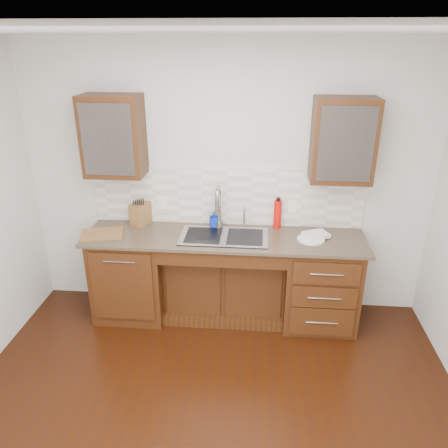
# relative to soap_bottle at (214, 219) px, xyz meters

# --- Properties ---
(ground) EXTENTS (4.00, 3.50, 0.10)m
(ground) POSITION_rel_soap_bottle_xyz_m (0.12, -1.65, -1.04)
(ground) COLOR black
(ceiling) EXTENTS (4.00, 3.50, 0.10)m
(ceiling) POSITION_rel_soap_bottle_xyz_m (0.12, -1.65, 1.76)
(ceiling) COLOR white
(ceiling) RESTS_ON wall_back
(wall_back) EXTENTS (4.00, 0.10, 2.70)m
(wall_back) POSITION_rel_soap_bottle_xyz_m (0.12, 0.15, 0.36)
(wall_back) COLOR silver
(wall_back) RESTS_ON ground
(base_cabinet_left) EXTENTS (0.70, 0.62, 0.88)m
(base_cabinet_left) POSITION_rel_soap_bottle_xyz_m (-0.83, -0.21, -0.55)
(base_cabinet_left) COLOR #593014
(base_cabinet_left) RESTS_ON ground
(base_cabinet_center) EXTENTS (1.20, 0.44, 0.70)m
(base_cabinet_center) POSITION_rel_soap_bottle_xyz_m (0.12, -0.12, -0.64)
(base_cabinet_center) COLOR #593014
(base_cabinet_center) RESTS_ON ground
(base_cabinet_right) EXTENTS (0.70, 0.62, 0.88)m
(base_cabinet_right) POSITION_rel_soap_bottle_xyz_m (1.07, -0.21, -0.55)
(base_cabinet_right) COLOR #593014
(base_cabinet_right) RESTS_ON ground
(countertop) EXTENTS (2.70, 0.65, 0.03)m
(countertop) POSITION_rel_soap_bottle_xyz_m (0.12, -0.22, -0.10)
(countertop) COLOR #84705B
(countertop) RESTS_ON base_cabinet_left
(backsplash) EXTENTS (2.70, 0.02, 0.59)m
(backsplash) POSITION_rel_soap_bottle_xyz_m (0.12, 0.09, 0.21)
(backsplash) COLOR beige
(backsplash) RESTS_ON wall_back
(sink) EXTENTS (0.84, 0.46, 0.19)m
(sink) POSITION_rel_soap_bottle_xyz_m (0.12, -0.24, -0.17)
(sink) COLOR #9E9EA5
(sink) RESTS_ON countertop
(faucet) EXTENTS (0.04, 0.04, 0.40)m
(faucet) POSITION_rel_soap_bottle_xyz_m (0.05, -0.01, 0.12)
(faucet) COLOR #999993
(faucet) RESTS_ON countertop
(filter_tap) EXTENTS (0.02, 0.02, 0.24)m
(filter_tap) POSITION_rel_soap_bottle_xyz_m (0.30, 0.00, 0.04)
(filter_tap) COLOR #999993
(filter_tap) RESTS_ON countertop
(upper_cabinet_left) EXTENTS (0.55, 0.34, 0.75)m
(upper_cabinet_left) POSITION_rel_soap_bottle_xyz_m (-0.93, -0.07, 0.83)
(upper_cabinet_left) COLOR #593014
(upper_cabinet_left) RESTS_ON wall_back
(upper_cabinet_right) EXTENTS (0.55, 0.34, 0.75)m
(upper_cabinet_right) POSITION_rel_soap_bottle_xyz_m (1.17, -0.07, 0.83)
(upper_cabinet_right) COLOR #593014
(upper_cabinet_right) RESTS_ON wall_back
(outlet_left) EXTENTS (0.08, 0.01, 0.12)m
(outlet_left) POSITION_rel_soap_bottle_xyz_m (-0.53, 0.08, 0.13)
(outlet_left) COLOR white
(outlet_left) RESTS_ON backsplash
(outlet_right) EXTENTS (0.08, 0.01, 0.12)m
(outlet_right) POSITION_rel_soap_bottle_xyz_m (0.77, 0.08, 0.13)
(outlet_right) COLOR white
(outlet_right) RESTS_ON backsplash
(soap_bottle) EXTENTS (0.09, 0.10, 0.16)m
(soap_bottle) POSITION_rel_soap_bottle_xyz_m (0.00, 0.00, 0.00)
(soap_bottle) COLOR #0B29BD
(soap_bottle) RESTS_ON countertop
(water_bottle) EXTENTS (0.10, 0.10, 0.29)m
(water_bottle) POSITION_rel_soap_bottle_xyz_m (0.63, 0.04, 0.06)
(water_bottle) COLOR red
(water_bottle) RESTS_ON countertop
(plate) EXTENTS (0.31, 0.31, 0.01)m
(plate) POSITION_rel_soap_bottle_xyz_m (0.95, -0.23, -0.07)
(plate) COLOR white
(plate) RESTS_ON countertop
(dish_towel) EXTENTS (0.27, 0.24, 0.04)m
(dish_towel) POSITION_rel_soap_bottle_xyz_m (1.00, -0.18, -0.05)
(dish_towel) COLOR silver
(dish_towel) RESTS_ON plate
(knife_block) EXTENTS (0.20, 0.24, 0.23)m
(knife_block) POSITION_rel_soap_bottle_xyz_m (-0.75, 0.01, 0.03)
(knife_block) COLOR #955B26
(knife_block) RESTS_ON countertop
(cutting_board) EXTENTS (0.45, 0.37, 0.02)m
(cutting_board) POSITION_rel_soap_bottle_xyz_m (-1.06, -0.29, -0.07)
(cutting_board) COLOR olive
(cutting_board) RESTS_ON countertop
(cup_left_a) EXTENTS (0.12, 0.12, 0.09)m
(cup_left_a) POSITION_rel_soap_bottle_xyz_m (-1.05, -0.07, 0.78)
(cup_left_a) COLOR white
(cup_left_a) RESTS_ON upper_cabinet_left
(cup_left_b) EXTENTS (0.10, 0.10, 0.08)m
(cup_left_b) POSITION_rel_soap_bottle_xyz_m (-0.80, -0.07, 0.78)
(cup_left_b) COLOR white
(cup_left_b) RESTS_ON upper_cabinet_left
(cup_right_a) EXTENTS (0.16, 0.16, 0.09)m
(cup_right_a) POSITION_rel_soap_bottle_xyz_m (1.10, -0.07, 0.78)
(cup_right_a) COLOR white
(cup_right_a) RESTS_ON upper_cabinet_right
(cup_right_b) EXTENTS (0.13, 0.13, 0.10)m
(cup_right_b) POSITION_rel_soap_bottle_xyz_m (1.22, -0.07, 0.78)
(cup_right_b) COLOR white
(cup_right_b) RESTS_ON upper_cabinet_right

